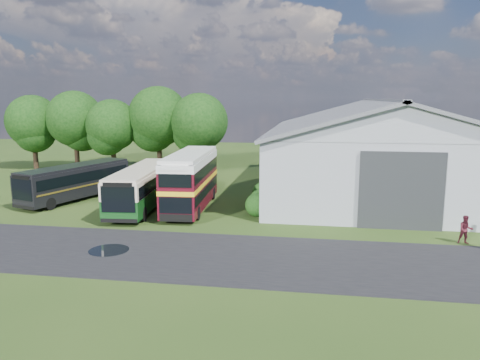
% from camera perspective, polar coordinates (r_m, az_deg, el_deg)
% --- Properties ---
extents(ground, '(120.00, 120.00, 0.00)m').
position_cam_1_polar(ground, '(29.11, -10.51, -6.74)').
color(ground, '#213A12').
rests_on(ground, ground).
extents(asphalt_road, '(60.00, 8.00, 0.02)m').
position_cam_1_polar(asphalt_road, '(25.51, -6.36, -9.06)').
color(asphalt_road, black).
rests_on(asphalt_road, ground).
extents(puddle, '(2.20, 2.20, 0.01)m').
position_cam_1_polar(puddle, '(27.02, -15.69, -8.28)').
color(puddle, black).
rests_on(puddle, ground).
extents(storage_shed, '(18.80, 24.80, 8.15)m').
position_cam_1_polar(storage_shed, '(42.73, 16.47, 4.04)').
color(storage_shed, gray).
rests_on(storage_shed, ground).
extents(tree_far_left, '(6.12, 6.12, 8.64)m').
position_cam_1_polar(tree_far_left, '(59.91, -23.93, 6.54)').
color(tree_far_left, black).
rests_on(tree_far_left, ground).
extents(tree_left_a, '(6.46, 6.46, 9.12)m').
position_cam_1_polar(tree_left_a, '(57.77, -19.49, 7.03)').
color(tree_left_a, black).
rests_on(tree_left_a, ground).
extents(tree_left_b, '(5.78, 5.78, 8.16)m').
position_cam_1_polar(tree_left_b, '(54.68, -15.32, 6.46)').
color(tree_left_b, black).
rests_on(tree_left_b, ground).
extents(tree_mid, '(6.80, 6.80, 9.60)m').
position_cam_1_polar(tree_mid, '(53.99, -9.91, 7.61)').
color(tree_mid, black).
rests_on(tree_mid, ground).
extents(tree_right_a, '(6.26, 6.26, 8.83)m').
position_cam_1_polar(tree_right_a, '(51.63, -4.97, 7.07)').
color(tree_right_a, black).
rests_on(tree_right_a, ground).
extents(shrub_front, '(1.70, 1.70, 1.70)m').
position_cam_1_polar(shrub_front, '(33.49, 2.08, -4.35)').
color(shrub_front, '#194714').
rests_on(shrub_front, ground).
extents(shrub_mid, '(1.60, 1.60, 1.60)m').
position_cam_1_polar(shrub_mid, '(35.42, 2.48, -3.56)').
color(shrub_mid, '#194714').
rests_on(shrub_mid, ground).
extents(shrub_back, '(1.80, 1.80, 1.80)m').
position_cam_1_polar(shrub_back, '(37.36, 2.84, -2.85)').
color(shrub_back, '#194714').
rests_on(shrub_back, ground).
extents(bus_green_single, '(3.49, 11.35, 3.08)m').
position_cam_1_polar(bus_green_single, '(36.26, -11.78, -0.79)').
color(bus_green_single, black).
rests_on(bus_green_single, ground).
extents(bus_maroon_double, '(3.13, 10.08, 4.28)m').
position_cam_1_polar(bus_maroon_double, '(35.34, -6.02, -0.10)').
color(bus_maroon_double, black).
rests_on(bus_maroon_double, ground).
extents(bus_dark_single, '(5.42, 10.63, 2.87)m').
position_cam_1_polar(bus_dark_single, '(40.79, -19.36, -0.13)').
color(bus_dark_single, black).
rests_on(bus_dark_single, ground).
extents(visitor_b, '(0.82, 0.65, 1.65)m').
position_cam_1_polar(visitor_b, '(29.87, 25.80, -5.51)').
color(visitor_b, '#43151E').
rests_on(visitor_b, ground).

